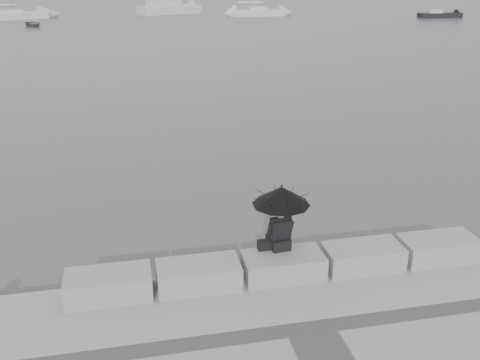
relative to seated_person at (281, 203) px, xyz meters
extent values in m
plane|color=#45474A|center=(0.00, 0.18, -2.00)|extent=(360.00, 360.00, 0.00)
cube|color=gray|center=(-3.40, -0.27, -1.25)|extent=(1.60, 0.80, 0.50)
cube|color=gray|center=(-1.70, -0.27, -1.25)|extent=(1.60, 0.80, 0.50)
cube|color=gray|center=(0.00, -0.27, -1.25)|extent=(1.60, 0.80, 0.50)
cube|color=gray|center=(1.70, -0.27, -1.25)|extent=(1.60, 0.80, 0.50)
cube|color=gray|center=(3.40, -0.27, -1.25)|extent=(1.60, 0.80, 0.50)
sphere|color=#726056|center=(0.00, 0.02, -0.22)|extent=(0.21, 0.21, 0.21)
cylinder|color=black|center=(0.00, 0.01, -0.15)|extent=(0.02, 0.02, 1.00)
cone|color=black|center=(0.00, 0.01, 0.16)|extent=(1.15, 1.15, 0.37)
sphere|color=black|center=(0.00, 0.01, 0.37)|extent=(0.04, 0.04, 0.04)
cube|color=black|center=(-0.30, 0.03, -0.90)|extent=(0.30, 0.17, 0.19)
cube|color=silver|center=(-16.68, 64.77, -1.65)|extent=(9.39, 5.78, 0.90)
cube|color=silver|center=(-16.68, 64.77, -1.05)|extent=(3.58, 2.72, 0.50)
cylinder|color=gray|center=(-16.68, 64.77, -0.40)|extent=(4.80, 2.10, 0.10)
cube|color=silver|center=(15.03, 63.76, -1.65)|extent=(6.90, 2.65, 0.90)
cube|color=silver|center=(15.03, 63.76, -1.05)|extent=(2.44, 1.69, 0.50)
cylinder|color=gray|center=(15.03, 63.76, -0.40)|extent=(3.83, 0.24, 0.10)
cube|color=silver|center=(3.71, 69.30, -1.50)|extent=(9.25, 5.93, 1.20)
cube|color=silver|center=(3.71, 69.30, -0.40)|extent=(4.93, 3.71, 1.20)
cube|color=black|center=(37.56, 56.29, -1.75)|extent=(5.65, 1.86, 0.70)
cube|color=silver|center=(37.56, 56.29, -1.25)|extent=(1.73, 1.28, 0.50)
imported|color=gray|center=(-12.65, 55.97, -1.73)|extent=(3.52, 2.75, 0.55)
camera|label=1|loc=(-2.75, -9.15, 4.32)|focal=40.00mm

